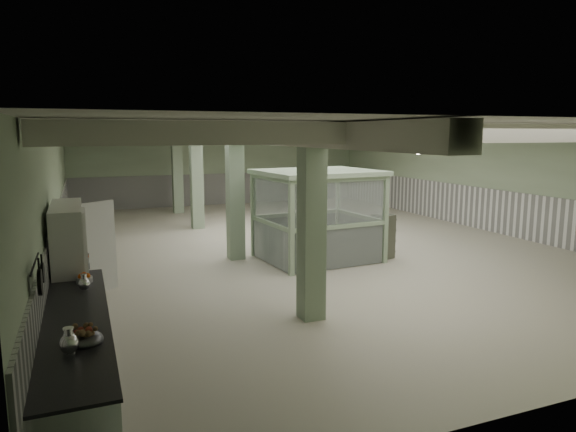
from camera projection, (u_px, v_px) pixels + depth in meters
name	position (u px, v px, depth m)	size (l,w,h in m)	color
floor	(304.00, 244.00, 16.04)	(20.00, 20.00, 0.00)	beige
ceiling	(305.00, 127.00, 15.47)	(14.00, 20.00, 0.02)	beige
wall_back	(222.00, 167.00, 24.92)	(14.00, 0.02, 3.60)	#A8C09A
wall_left	(55.00, 197.00, 13.18)	(0.02, 20.00, 3.60)	#A8C09A
wall_right	(484.00, 179.00, 18.33)	(0.02, 20.00, 3.60)	#A8C09A
wainscot_left	(59.00, 237.00, 13.35)	(0.05, 19.90, 1.50)	white
wainscot_right	(481.00, 208.00, 18.49)	(0.05, 19.90, 1.50)	white
wainscot_back	(222.00, 189.00, 25.06)	(13.90, 0.05, 1.50)	white
girder	(224.00, 135.00, 14.58)	(0.45, 19.90, 0.40)	white
beam_a	(484.00, 133.00, 8.63)	(13.90, 0.35, 0.32)	white
beam_b	(399.00, 133.00, 10.92)	(13.90, 0.35, 0.32)	white
beam_c	(344.00, 133.00, 13.21)	(13.90, 0.35, 0.32)	white
beam_d	(305.00, 134.00, 15.50)	(13.90, 0.35, 0.32)	white
beam_e	(276.00, 134.00, 17.79)	(13.90, 0.35, 0.32)	white
beam_f	(253.00, 134.00, 20.08)	(13.90, 0.35, 0.32)	white
beam_g	(236.00, 134.00, 22.37)	(13.90, 0.35, 0.32)	white
column_a	(311.00, 223.00, 9.34)	(0.42, 0.42, 3.60)	#90A887
column_b	(235.00, 194.00, 13.92)	(0.42, 0.42, 3.60)	#90A887
column_c	(197.00, 179.00, 18.50)	(0.42, 0.42, 3.60)	#90A887
column_d	(177.00, 172.00, 22.16)	(0.42, 0.42, 3.60)	#90A887
hook_rail	(35.00, 264.00, 6.23)	(0.02, 0.02, 1.20)	black
pendant_front	(418.00, 151.00, 11.16)	(0.44, 0.44, 0.22)	#314030
pendant_mid	(313.00, 145.00, 16.20)	(0.44, 0.44, 0.22)	#314030
pendant_back	(261.00, 143.00, 20.78)	(0.44, 0.44, 0.22)	#314030
prep_counter	(77.00, 348.00, 7.15)	(0.89, 5.13, 0.91)	silver
pitcher_near	(69.00, 341.00, 5.89)	(0.21, 0.25, 0.31)	silver
pitcher_far	(84.00, 282.00, 8.30)	(0.18, 0.21, 0.27)	silver
veg_colander	(84.00, 335.00, 6.20)	(0.46, 0.46, 0.21)	#3D3D42
orange_bowl	(84.00, 280.00, 8.72)	(0.27, 0.27, 0.10)	#B2B2B7
skillet_near	(40.00, 282.00, 6.22)	(0.33, 0.33, 0.04)	black
skillet_far	(43.00, 273.00, 6.64)	(0.26, 0.26, 0.04)	black
walkin_cooler	(71.00, 262.00, 9.78)	(1.04, 2.18, 1.99)	silver
guard_booth	(318.00, 199.00, 13.86)	(3.26, 2.83, 2.45)	#99B28E
filing_cabinet	(383.00, 236.00, 14.22)	(0.39, 0.56, 1.22)	#57594A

